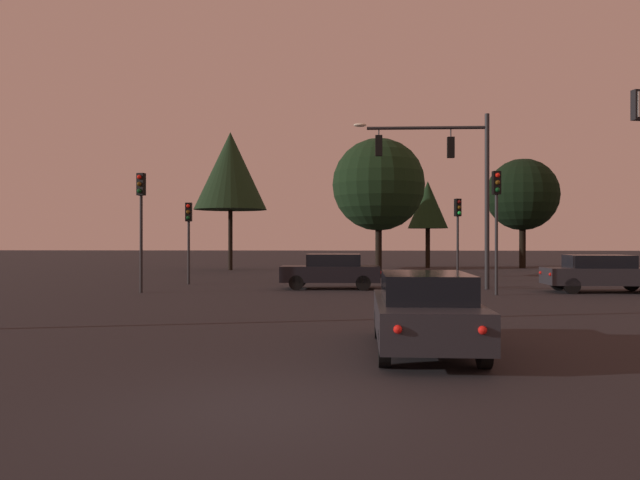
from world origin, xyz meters
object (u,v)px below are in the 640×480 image
at_px(traffic_light_corner_left, 141,209).
at_px(tree_right_cluster, 230,171).
at_px(traffic_light_corner_right, 189,226).
at_px(car_crossing_right, 602,273).
at_px(car_crossing_left, 331,271).
at_px(traffic_signal_mast_arm, 451,170).
at_px(tree_left_far, 428,205).
at_px(traffic_light_far_side, 458,223).
at_px(tree_behind_sign, 379,185).
at_px(tree_center_horizon, 522,195).
at_px(traffic_light_median, 497,208).
at_px(car_nearside_lane, 425,310).

distance_m(traffic_light_corner_left, tree_right_cluster, 18.35).
height_order(traffic_light_corner_right, car_crossing_right, traffic_light_corner_right).
xyz_separation_m(car_crossing_left, tree_right_cluster, (-7.42, 15.82, 6.15)).
height_order(traffic_signal_mast_arm, tree_left_far, traffic_signal_mast_arm).
relative_size(traffic_light_far_side, tree_behind_sign, 0.54).
height_order(tree_center_horizon, tree_right_cluster, tree_right_cluster).
bearing_deg(traffic_light_corner_left, traffic_light_median, -1.69).
relative_size(traffic_light_corner_left, tree_center_horizon, 0.59).
height_order(traffic_signal_mast_arm, traffic_light_corner_right, traffic_signal_mast_arm).
relative_size(traffic_light_corner_right, tree_behind_sign, 0.50).
xyz_separation_m(car_crossing_right, tree_behind_sign, (-8.56, 9.02, 4.43)).
relative_size(car_crossing_left, tree_left_far, 0.66).
bearing_deg(tree_center_horizon, traffic_light_corner_right, -140.39).
bearing_deg(tree_right_cluster, traffic_light_corner_right, -87.73).
height_order(tree_left_far, tree_right_cluster, tree_right_cluster).
bearing_deg(traffic_light_far_side, tree_behind_sign, 142.58).
distance_m(traffic_signal_mast_arm, tree_behind_sign, 8.15).
xyz_separation_m(traffic_light_median, car_crossing_right, (4.58, 1.39, -2.58)).
distance_m(traffic_light_far_side, car_crossing_right, 7.96).
bearing_deg(car_crossing_right, car_nearside_lane, -123.67).
bearing_deg(traffic_light_corner_left, tree_center_horizon, 45.36).
relative_size(traffic_light_median, car_crossing_left, 1.10).
height_order(traffic_light_corner_right, tree_behind_sign, tree_behind_sign).
distance_m(car_crossing_left, tree_right_cluster, 18.53).
relative_size(traffic_light_corner_right, tree_center_horizon, 0.48).
bearing_deg(car_crossing_left, traffic_light_median, -21.83).
bearing_deg(traffic_light_far_side, tree_center_horizon, 62.97).
relative_size(traffic_signal_mast_arm, traffic_light_far_side, 1.79).
bearing_deg(tree_behind_sign, traffic_signal_mast_arm, -70.63).
bearing_deg(car_crossing_left, tree_center_horizon, 54.68).
bearing_deg(car_crossing_right, traffic_signal_mast_arm, 167.25).
height_order(traffic_light_corner_left, car_crossing_left, traffic_light_corner_left).
bearing_deg(car_nearside_lane, traffic_light_median, 70.11).
xyz_separation_m(tree_left_far, tree_right_cluster, (-14.30, -3.96, 2.20)).
bearing_deg(traffic_light_median, traffic_light_far_side, 90.80).
relative_size(traffic_light_median, tree_right_cluster, 0.50).
height_order(traffic_light_median, car_crossing_right, traffic_light_median).
relative_size(traffic_light_far_side, tree_left_far, 0.64).
bearing_deg(traffic_light_corner_left, traffic_signal_mast_arm, 10.15).
xyz_separation_m(traffic_light_corner_right, traffic_light_median, (13.36, -5.02, 0.59)).
bearing_deg(traffic_light_corner_right, car_nearside_lane, -62.08).
bearing_deg(traffic_signal_mast_arm, car_crossing_right, -12.75).
relative_size(traffic_light_corner_right, tree_left_far, 0.60).
xyz_separation_m(traffic_light_far_side, car_crossing_left, (-6.37, -4.85, -2.21)).
xyz_separation_m(traffic_light_corner_left, car_crossing_right, (18.68, 0.97, -2.60)).
distance_m(traffic_signal_mast_arm, car_nearside_lane, 15.65).
height_order(car_crossing_left, car_crossing_right, same).
bearing_deg(traffic_light_corner_left, tree_behind_sign, 44.61).
height_order(traffic_light_far_side, tree_behind_sign, tree_behind_sign).
height_order(traffic_light_corner_right, tree_right_cluster, tree_right_cluster).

